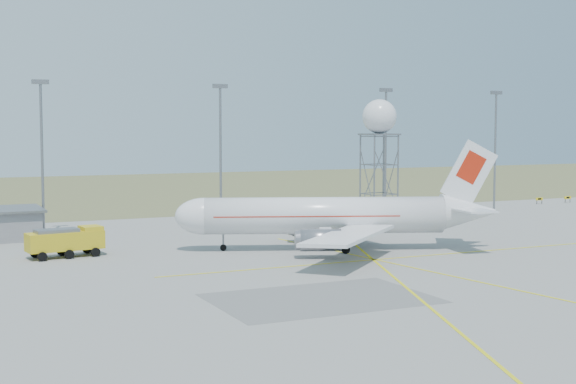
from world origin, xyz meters
name	(u,v)px	position (x,y,z in m)	size (l,w,h in m)	color
grass_strip	(152,189)	(0.00, 140.00, 0.01)	(400.00, 120.00, 0.03)	#525931
mast_a	(42,144)	(-35.00, 66.00, 12.07)	(2.20, 0.50, 20.50)	slate
mast_b	(220,143)	(-10.00, 66.00, 12.07)	(2.20, 0.50, 20.50)	slate
mast_c	(386,141)	(18.00, 66.00, 12.07)	(2.20, 0.50, 20.50)	slate
mast_d	(495,140)	(40.00, 66.00, 12.07)	(2.20, 0.50, 20.50)	slate
taxi_sign_near	(539,199)	(55.60, 72.00, 0.89)	(1.60, 0.17, 1.20)	black
taxi_sign_far	(568,198)	(62.60, 72.00, 0.89)	(1.60, 0.17, 1.20)	black
airliner_main	(330,216)	(-6.76, 38.39, 3.93)	(36.40, 34.14, 12.83)	silver
radar_tower	(379,154)	(12.48, 58.93, 10.34)	(5.09, 5.09, 18.43)	slate
fire_truck	(67,243)	(-35.36, 45.93, 1.57)	(8.48, 4.15, 3.28)	gold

